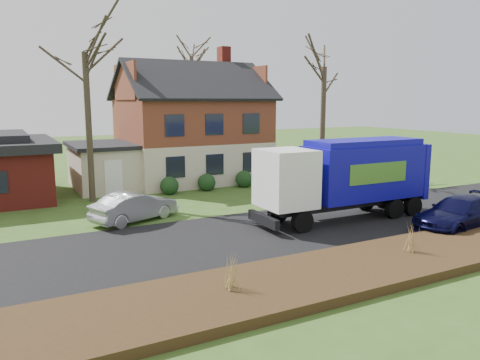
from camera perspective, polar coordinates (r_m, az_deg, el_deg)
name	(u,v)px	position (r m, az deg, el deg)	size (l,w,h in m)	color
ground	(274,232)	(19.88, 4.17, -6.30)	(120.00, 120.00, 0.00)	#34501A
road	(274,231)	(19.88, 4.17, -6.27)	(80.00, 7.00, 0.02)	black
mulch_verge	(361,267)	(15.82, 14.57, -10.28)	(80.00, 3.50, 0.30)	black
main_house	(185,122)	(32.30, -6.73, 7.07)	(12.95, 8.95, 9.26)	beige
garbage_truck	(348,174)	(22.03, 13.00, 0.72)	(8.63, 2.41, 3.69)	black
silver_sedan	(135,207)	(21.91, -12.71, -3.19)	(1.43, 4.09, 1.35)	#9D9FA4
navy_wagon	(459,213)	(22.08, 25.19, -3.71)	(1.97, 4.85, 1.41)	black
tree_front_west	(83,29)	(26.57, -18.55, 17.09)	(3.72, 3.72, 11.06)	#3A3123
tree_front_east	(325,48)	(33.03, 10.32, 15.58)	(3.96, 3.96, 11.01)	#3F3225
tree_back	(191,42)	(42.34, -5.98, 16.43)	(3.97, 3.97, 12.57)	#443529
grass_clump_west	(233,273)	(13.10, -0.90, -11.23)	(0.37, 0.30, 0.98)	#9C8645
grass_clump_mid	(411,237)	(17.25, 20.13, -6.57)	(0.37, 0.30, 1.03)	#A77E49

